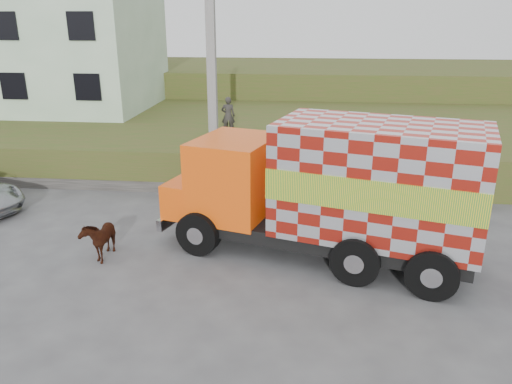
# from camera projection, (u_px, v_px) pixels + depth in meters

# --- Properties ---
(ground) EXTENTS (120.00, 120.00, 0.00)m
(ground) POSITION_uv_depth(u_px,v_px,m) (221.00, 242.00, 14.21)
(ground) COLOR #474749
(ground) RESTS_ON ground
(embankment) EXTENTS (40.00, 12.00, 1.50)m
(embankment) POSITION_uv_depth(u_px,v_px,m) (256.00, 137.00, 23.35)
(embankment) COLOR #3A511B
(embankment) RESTS_ON ground
(embankment_far) EXTENTS (40.00, 12.00, 3.00)m
(embankment_far) POSITION_uv_depth(u_px,v_px,m) (274.00, 87.00, 34.36)
(embankment_far) COLOR #3A511B
(embankment_far) RESTS_ON ground
(retaining_strip) EXTENTS (16.00, 0.50, 0.40)m
(retaining_strip) POSITION_uv_depth(u_px,v_px,m) (186.00, 186.00, 18.28)
(retaining_strip) COLOR #595651
(retaining_strip) RESTS_ON ground
(building) EXTENTS (10.00, 8.00, 6.00)m
(building) POSITION_uv_depth(u_px,v_px,m) (52.00, 49.00, 25.97)
(building) COLOR silver
(building) RESTS_ON embankment
(utility_pole) EXTENTS (1.20, 0.30, 8.00)m
(utility_pole) POSITION_uv_depth(u_px,v_px,m) (212.00, 78.00, 17.27)
(utility_pole) COLOR gray
(utility_pole) RESTS_ON ground
(cargo_truck) EXTENTS (8.65, 4.81, 3.68)m
(cargo_truck) POSITION_uv_depth(u_px,v_px,m) (334.00, 189.00, 12.82)
(cargo_truck) COLOR black
(cargo_truck) RESTS_ON ground
(cow) EXTENTS (0.62, 1.33, 1.12)m
(cow) POSITION_uv_depth(u_px,v_px,m) (100.00, 237.00, 13.21)
(cow) COLOR black
(cow) RESTS_ON ground
(pedestrian) EXTENTS (0.60, 0.43, 1.53)m
(pedestrian) POSITION_uv_depth(u_px,v_px,m) (228.00, 116.00, 20.35)
(pedestrian) COLOR #2A2825
(pedestrian) RESTS_ON embankment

